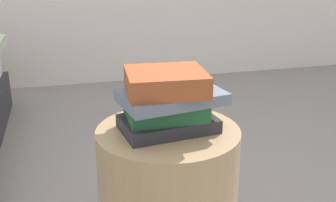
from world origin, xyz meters
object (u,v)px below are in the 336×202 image
book_charcoal (169,123)px  book_forest (165,110)px  book_rust (166,82)px  book_slate (171,97)px  side_table (168,194)px

book_charcoal → book_forest: bearing=150.1°
book_charcoal → book_rust: 0.13m
book_charcoal → book_rust: (-0.01, 0.00, 0.13)m
book_forest → book_slate: (0.02, -0.00, 0.04)m
book_rust → book_forest: bearing=100.2°
book_slate → book_rust: (-0.02, -0.00, 0.05)m
book_slate → book_rust: 0.05m
book_rust → book_slate: bearing=8.8°
book_slate → book_charcoal: bearing=-177.6°
book_charcoal → book_slate: bearing=4.9°
side_table → book_rust: (-0.01, 0.00, 0.37)m
side_table → book_rust: book_rust is taller
book_rust → book_charcoal: bearing=4.1°
side_table → book_forest: book_forest is taller
book_forest → book_slate: 0.04m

